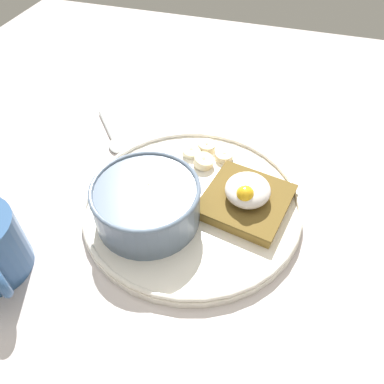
{
  "coord_description": "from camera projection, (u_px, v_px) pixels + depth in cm",
  "views": [
    {
      "loc": [
        31.24,
        9.57,
        39.86
      ],
      "look_at": [
        0.0,
        0.0,
        5.0
      ],
      "focal_mm": 35.0,
      "sensor_mm": 36.0,
      "label": 1
    }
  ],
  "objects": [
    {
      "name": "spoon",
      "position": [
        112.0,
        137.0,
        0.6
      ],
      "size": [
        9.85,
        8.77,
        0.8
      ],
      "color": "silver",
      "rests_on": "ground_plane"
    },
    {
      "name": "ground_plane",
      "position": [
        192.0,
        212.0,
        0.51
      ],
      "size": [
        120.0,
        120.0,
        2.0
      ],
      "primitive_type": "cube",
      "color": "beige",
      "rests_on": "ground"
    },
    {
      "name": "banana_slice_front",
      "position": [
        204.0,
        161.0,
        0.54
      ],
      "size": [
        3.25,
        3.39,
        1.71
      ],
      "color": "beige",
      "rests_on": "plate"
    },
    {
      "name": "banana_slice_left",
      "position": [
        224.0,
        156.0,
        0.55
      ],
      "size": [
        3.68,
        3.67,
        1.12
      ],
      "color": "#FBE8BD",
      "rests_on": "plate"
    },
    {
      "name": "banana_slice_right",
      "position": [
        206.0,
        147.0,
        0.56
      ],
      "size": [
        3.62,
        3.65,
        1.34
      ],
      "color": "beige",
      "rests_on": "plate"
    },
    {
      "name": "banana_slice_back",
      "position": [
        191.0,
        151.0,
        0.55
      ],
      "size": [
        3.95,
        3.95,
        1.38
      ],
      "color": "#F6E7BB",
      "rests_on": "plate"
    },
    {
      "name": "toast_slice",
      "position": [
        246.0,
        201.0,
        0.48
      ],
      "size": [
        12.21,
        12.21,
        1.65
      ],
      "color": "brown",
      "rests_on": "plate"
    },
    {
      "name": "poached_egg",
      "position": [
        248.0,
        190.0,
        0.47
      ],
      "size": [
        6.0,
        5.72,
        3.2
      ],
      "color": "white",
      "rests_on": "toast_slice"
    },
    {
      "name": "oatmeal_bowl",
      "position": [
        147.0,
        203.0,
        0.45
      ],
      "size": [
        13.21,
        13.21,
        5.58
      ],
      "color": "slate",
      "rests_on": "plate"
    },
    {
      "name": "plate",
      "position": [
        192.0,
        203.0,
        0.49
      ],
      "size": [
        28.81,
        28.81,
        1.6
      ],
      "color": "white",
      "rests_on": "ground_plane"
    }
  ]
}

